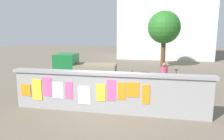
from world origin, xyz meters
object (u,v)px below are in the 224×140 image
auto_rickshaw_truck (83,70)px  person_walking (164,75)px  bicycle_near (173,79)px  tree_roadside (164,28)px  motorcycle (142,78)px

auto_rickshaw_truck → person_walking: auto_rickshaw_truck is taller
bicycle_near → tree_roadside: 7.36m
tree_roadside → bicycle_near: bearing=-86.3°
auto_rickshaw_truck → bicycle_near: size_ratio=2.18×
auto_rickshaw_truck → bicycle_near: (5.35, 0.90, -0.54)m
motorcycle → person_walking: size_ratio=1.17×
bicycle_near → person_walking: person_walking is taller
person_walking → auto_rickshaw_truck: bearing=167.7°
motorcycle → tree_roadside: size_ratio=0.38×
auto_rickshaw_truck → bicycle_near: bearing=9.5°
motorcycle → person_walking: bearing=-50.7°
auto_rickshaw_truck → bicycle_near: 5.45m
person_walking → tree_roadside: 8.93m
bicycle_near → person_walking: (-0.62, -1.93, 0.62)m
tree_roadside → person_walking: bearing=-91.3°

